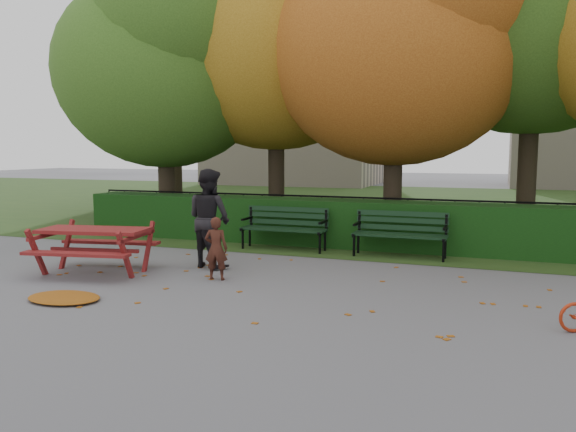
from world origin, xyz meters
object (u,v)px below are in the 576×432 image
(tree_a, at_px, (169,54))
(adult, at_px, (209,218))
(picnic_table, at_px, (94,238))
(bench_left, at_px, (285,225))
(child, at_px, (216,248))
(tree_b, at_px, (285,20))
(tree_f, at_px, (178,39))
(tree_c, at_px, (409,27))
(bench_right, at_px, (400,230))

(tree_a, xyz_separation_m, adult, (3.27, -4.03, -3.64))
(picnic_table, bearing_deg, adult, 24.44)
(bench_left, xyz_separation_m, child, (-0.05, -3.00, -0.01))
(child, bearing_deg, tree_b, -92.56)
(tree_a, relative_size, bench_left, 4.16)
(tree_a, height_order, adult, tree_a)
(tree_b, relative_size, bench_left, 4.88)
(tree_b, height_order, tree_f, tree_f)
(picnic_table, bearing_deg, bench_left, 45.18)
(tree_c, relative_size, picnic_table, 3.96)
(tree_c, bearing_deg, tree_f, 157.65)
(tree_a, xyz_separation_m, picnic_table, (1.68, -5.15, -3.93))
(tree_b, distance_m, tree_c, 3.42)
(tree_a, xyz_separation_m, tree_c, (6.02, 0.38, 0.30))
(bench_right, bearing_deg, picnic_table, -144.60)
(child, bearing_deg, picnic_table, -5.60)
(tree_a, relative_size, tree_f, 0.81)
(tree_b, xyz_separation_m, tree_f, (-4.69, 2.49, 0.29))
(tree_b, bearing_deg, picnic_table, -99.59)
(tree_c, relative_size, bench_left, 4.44)
(tree_c, bearing_deg, tree_b, 166.55)
(bench_left, xyz_separation_m, bench_right, (2.40, 0.00, 0.00))
(picnic_table, distance_m, adult, 1.97)
(bench_left, height_order, child, child)
(tree_a, distance_m, child, 7.39)
(tree_c, bearing_deg, bench_left, -133.36)
(tree_a, bearing_deg, bench_left, -25.76)
(tree_c, distance_m, bench_left, 5.31)
(bench_left, height_order, bench_right, same)
(bench_right, relative_size, child, 1.76)
(tree_b, relative_size, adult, 5.02)
(tree_b, distance_m, bench_left, 5.87)
(adult, bearing_deg, tree_b, -64.10)
(tree_b, xyz_separation_m, child, (1.10, -6.05, -4.89))
(tree_f, bearing_deg, bench_right, -33.92)
(bench_right, relative_size, adult, 1.03)
(bench_left, height_order, adult, adult)
(tree_c, relative_size, tree_f, 0.87)
(bench_left, bearing_deg, tree_c, 46.64)
(tree_c, xyz_separation_m, child, (-2.18, -5.26, -4.31))
(tree_b, bearing_deg, tree_f, 152.01)
(picnic_table, bearing_deg, tree_c, 41.07)
(tree_f, xyz_separation_m, bench_left, (5.83, -5.54, -5.17))
(bench_right, relative_size, picnic_table, 0.89)
(bench_left, bearing_deg, child, -90.90)
(child, xyz_separation_m, adult, (-0.58, 0.85, 0.37))
(tree_c, bearing_deg, adult, -121.98)
(tree_a, relative_size, bench_right, 4.16)
(tree_b, distance_m, adult, 6.91)
(tree_b, bearing_deg, bench_right, -40.67)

